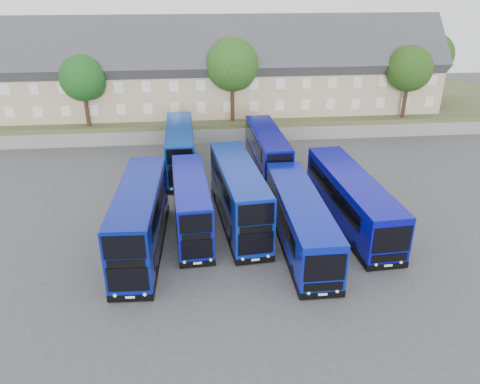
% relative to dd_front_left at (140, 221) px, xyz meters
% --- Properties ---
extents(ground, '(120.00, 120.00, 0.00)m').
position_rel_dd_front_left_xyz_m(ground, '(6.25, -1.76, -2.27)').
color(ground, '#424246').
rests_on(ground, ground).
extents(retaining_wall, '(70.00, 0.40, 1.50)m').
position_rel_dd_front_left_xyz_m(retaining_wall, '(6.25, 22.24, -1.52)').
color(retaining_wall, slate).
rests_on(retaining_wall, ground).
extents(earth_bank, '(80.00, 20.00, 2.00)m').
position_rel_dd_front_left_xyz_m(earth_bank, '(6.25, 32.24, -1.27)').
color(earth_bank, '#4A4F2C').
rests_on(earth_bank, ground).
extents(terrace_row, '(54.00, 10.40, 11.20)m').
position_rel_dd_front_left_xyz_m(terrace_row, '(6.25, 28.24, 4.32)').
color(terrace_row, tan).
rests_on(terrace_row, earth_bank).
extents(dd_front_left, '(3.13, 11.74, 4.63)m').
position_rel_dd_front_left_xyz_m(dd_front_left, '(0.00, 0.00, 0.00)').
color(dd_front_left, navy).
rests_on(dd_front_left, ground).
extents(dd_front_mid, '(2.94, 10.37, 4.07)m').
position_rel_dd_front_left_xyz_m(dd_front_mid, '(3.42, 2.44, -0.28)').
color(dd_front_mid, '#080F9B').
rests_on(dd_front_mid, ground).
extents(dd_front_right, '(3.71, 11.76, 4.60)m').
position_rel_dd_front_left_xyz_m(dd_front_right, '(6.95, 3.10, -0.01)').
color(dd_front_right, '#082299').
rests_on(dd_front_right, ground).
extents(dd_rear_left, '(2.71, 10.94, 4.33)m').
position_rel_dd_front_left_xyz_m(dd_rear_left, '(2.43, 14.09, -0.15)').
color(dd_rear_left, '#083394').
rests_on(dd_rear_left, ground).
extents(dd_rear_right, '(2.88, 10.96, 4.32)m').
position_rel_dd_front_left_xyz_m(dd_rear_right, '(10.45, 12.07, -0.15)').
color(dd_rear_right, '#070A89').
rests_on(dd_rear_right, ground).
extents(coach_east_a, '(2.80, 13.07, 3.57)m').
position_rel_dd_front_left_xyz_m(coach_east_a, '(10.88, -0.12, -0.52)').
color(coach_east_a, '#08189F').
rests_on(coach_east_a, ground).
extents(coach_east_b, '(3.68, 13.63, 3.69)m').
position_rel_dd_front_left_xyz_m(coach_east_b, '(15.42, 2.56, -0.46)').
color(coach_east_b, '#080A9B').
rests_on(coach_east_b, ground).
extents(tree_west, '(4.80, 4.80, 7.65)m').
position_rel_dd_front_left_xyz_m(tree_west, '(-7.61, 23.34, 4.78)').
color(tree_west, '#382314').
rests_on(tree_west, earth_bank).
extents(tree_mid, '(5.76, 5.76, 9.18)m').
position_rel_dd_front_left_xyz_m(tree_mid, '(8.39, 23.84, 5.79)').
color(tree_mid, '#382314').
rests_on(tree_mid, earth_bank).
extents(tree_east, '(5.12, 5.12, 8.16)m').
position_rel_dd_front_left_xyz_m(tree_east, '(28.39, 23.34, 5.11)').
color(tree_east, '#382314').
rests_on(tree_east, earth_bank).
extents(tree_far, '(5.44, 5.44, 8.67)m').
position_rel_dd_front_left_xyz_m(tree_far, '(34.39, 30.34, 5.45)').
color(tree_far, '#382314').
rests_on(tree_far, earth_bank).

